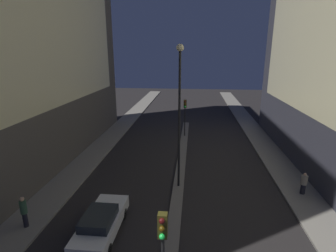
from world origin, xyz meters
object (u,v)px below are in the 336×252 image
street_lamp (180,101)px  pedestrian_on_left_sidewalk (24,211)px  traffic_light_mid (185,110)px  traffic_light_near (163,242)px  pedestrian_on_right_sidewalk (304,183)px  car_left_lane (101,223)px

street_lamp → pedestrian_on_left_sidewalk: street_lamp is taller
street_lamp → pedestrian_on_left_sidewalk: (-8.11, -5.38, -5.23)m
traffic_light_mid → traffic_light_near: bearing=-90.0°
pedestrian_on_left_sidewalk → pedestrian_on_right_sidewalk: size_ratio=1.19×
traffic_light_mid → pedestrian_on_left_sidewalk: size_ratio=2.30×
street_lamp → pedestrian_on_right_sidewalk: street_lamp is taller
car_left_lane → pedestrian_on_right_sidewalk: (12.21, 5.26, 0.16)m
pedestrian_on_left_sidewalk → traffic_light_near: bearing=-27.3°
car_left_lane → pedestrian_on_right_sidewalk: size_ratio=3.09×
traffic_light_mid → street_lamp: 12.09m
traffic_light_mid → pedestrian_on_left_sidewalk: traffic_light_mid is taller
traffic_light_mid → street_lamp: size_ratio=0.43×
street_lamp → pedestrian_on_right_sidewalk: size_ratio=6.42×
traffic_light_near → car_left_lane: bearing=132.8°
car_left_lane → pedestrian_on_left_sidewalk: size_ratio=2.60×
pedestrian_on_left_sidewalk → car_left_lane: bearing=-1.7°
pedestrian_on_right_sidewalk → car_left_lane: bearing=-156.7°
street_lamp → traffic_light_mid: bearing=90.0°
pedestrian_on_right_sidewalk → pedestrian_on_left_sidewalk: bearing=-162.8°
traffic_light_mid → pedestrian_on_left_sidewalk: bearing=-115.4°
street_lamp → pedestrian_on_left_sidewalk: size_ratio=5.40×
traffic_light_mid → car_left_lane: traffic_light_mid is taller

